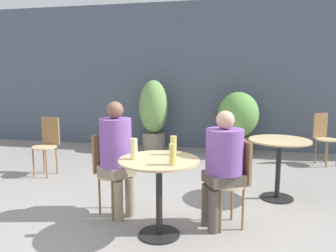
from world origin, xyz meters
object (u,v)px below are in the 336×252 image
object	(u,v)px
bistro_chair_0	(235,175)
bistro_chair_2	(323,134)
bistro_chair_3	(48,140)
beer_glass_0	(134,149)
seated_person_0	(223,160)
cafe_table_near	(159,177)
seated_person_1	(117,149)
cafe_table_far	(279,154)
beer_glass_2	(173,145)
potted_plant_0	(154,113)
beer_glass_1	(173,154)
potted_plant_1	(238,119)
bistro_chair_1	(109,166)

from	to	relation	value
bistro_chair_0	bistro_chair_2	xyz separation A→B (m)	(1.45, 2.73, 0.00)
bistro_chair_3	beer_glass_0	distance (m)	2.54
seated_person_0	cafe_table_near	bearing A→B (deg)	-90.00
cafe_table_near	seated_person_1	world-z (taller)	seated_person_1
cafe_table_far	seated_person_1	xyz separation A→B (m)	(-1.75, -0.88, 0.17)
bistro_chair_0	beer_glass_2	world-z (taller)	beer_glass_2
beer_glass_0	potted_plant_0	size ratio (longest dim) A/B	0.14
cafe_table_near	bistro_chair_2	xyz separation A→B (m)	(2.14, 3.09, -0.04)
beer_glass_0	potted_plant_0	distance (m)	3.61
bistro_chair_0	beer_glass_1	bearing A→B (deg)	-72.97
cafe_table_far	seated_person_0	xyz separation A→B (m)	(-0.64, -0.93, 0.13)
seated_person_1	potted_plant_1	bearing A→B (deg)	10.24
bistro_chair_2	seated_person_0	world-z (taller)	seated_person_0
bistro_chair_1	beer_glass_1	size ratio (longest dim) A/B	4.75
bistro_chair_2	seated_person_1	bearing A→B (deg)	-169.31
seated_person_0	potted_plant_0	bearing A→B (deg)	177.85
bistro_chair_2	beer_glass_1	distance (m)	3.82
seated_person_1	bistro_chair_0	bearing A→B (deg)	-56.79
cafe_table_near	cafe_table_far	distance (m)	1.72
cafe_table_near	seated_person_0	distance (m)	0.65
bistro_chair_1	seated_person_0	bearing A→B (deg)	-63.29
cafe_table_near	beer_glass_0	xyz separation A→B (m)	(-0.22, -0.05, 0.27)
cafe_table_far	seated_person_0	world-z (taller)	seated_person_0
cafe_table_near	bistro_chair_3	xyz separation A→B (m)	(-2.14, 1.59, -0.04)
bistro_chair_3	seated_person_0	distance (m)	3.00
bistro_chair_0	seated_person_1	world-z (taller)	seated_person_1
bistro_chair_1	beer_glass_2	size ratio (longest dim) A/B	4.76
potted_plant_1	seated_person_1	bearing A→B (deg)	-112.08
beer_glass_1	seated_person_0	bearing A→B (deg)	48.57
bistro_chair_3	beer_glass_2	xyz separation A→B (m)	(2.24, -1.38, 0.31)
seated_person_1	seated_person_0	bearing A→B (deg)	-60.08
bistro_chair_3	potted_plant_1	size ratio (longest dim) A/B	0.72
beer_glass_2	cafe_table_far	bearing A→B (deg)	42.50
seated_person_0	potted_plant_1	size ratio (longest dim) A/B	0.97
seated_person_0	seated_person_1	world-z (taller)	seated_person_1
cafe_table_far	potted_plant_1	bearing A→B (deg)	102.56
cafe_table_far	bistro_chair_0	xyz separation A→B (m)	(-0.51, -0.86, -0.04)
bistro_chair_3	beer_glass_0	bearing A→B (deg)	-34.11
cafe_table_far	bistro_chair_0	distance (m)	1.00
seated_person_1	beer_glass_1	distance (m)	0.87
bistro_chair_0	beer_glass_0	size ratio (longest dim) A/B	4.49
cafe_table_far	cafe_table_near	bearing A→B (deg)	-134.52
beer_glass_1	potted_plant_1	bearing A→B (deg)	81.31
bistro_chair_0	seated_person_1	distance (m)	1.25
cafe_table_far	bistro_chair_3	bearing A→B (deg)	173.82
bistro_chair_2	cafe_table_far	bearing A→B (deg)	-151.69
bistro_chair_2	bistro_chair_3	size ratio (longest dim) A/B	1.00
cafe_table_far	bistro_chair_1	xyz separation A→B (m)	(-1.86, -0.81, -0.04)
beer_glass_1	bistro_chair_2	bearing A→B (deg)	58.63
bistro_chair_3	beer_glass_2	world-z (taller)	beer_glass_2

